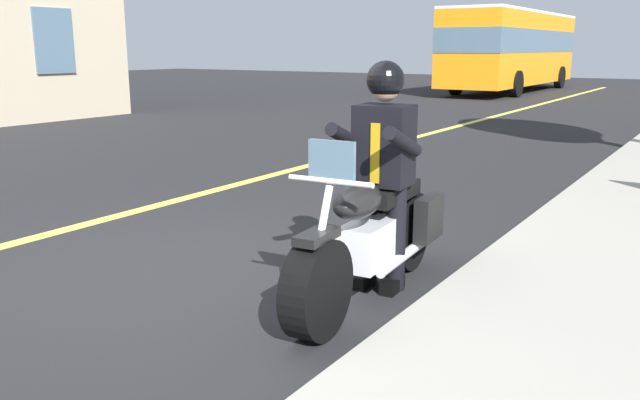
# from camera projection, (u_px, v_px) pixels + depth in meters

# --- Properties ---
(ground_plane) EXTENTS (80.00, 80.00, 0.00)m
(ground_plane) POSITION_uv_depth(u_px,v_px,m) (180.00, 277.00, 5.33)
(ground_plane) COLOR black
(lane_center_stripe) EXTENTS (60.00, 0.16, 0.01)m
(lane_center_stripe) POSITION_uv_depth(u_px,v_px,m) (33.00, 238.00, 6.39)
(lane_center_stripe) COLOR #E5DB4C
(lane_center_stripe) RESTS_ON ground_plane
(motorcycle_main) EXTENTS (2.22, 0.70, 1.26)m
(motorcycle_main) POSITION_uv_depth(u_px,v_px,m) (372.00, 238.00, 4.84)
(motorcycle_main) COLOR black
(motorcycle_main) RESTS_ON ground_plane
(rider_main) EXTENTS (0.65, 0.58, 1.74)m
(rider_main) POSITION_uv_depth(u_px,v_px,m) (383.00, 156.00, 4.87)
(rider_main) COLOR black
(rider_main) RESTS_ON ground_plane
(bus_far) EXTENTS (11.05, 2.70, 3.30)m
(bus_far) POSITION_uv_depth(u_px,v_px,m) (513.00, 47.00, 27.63)
(bus_far) COLOR orange
(bus_far) RESTS_ON ground_plane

